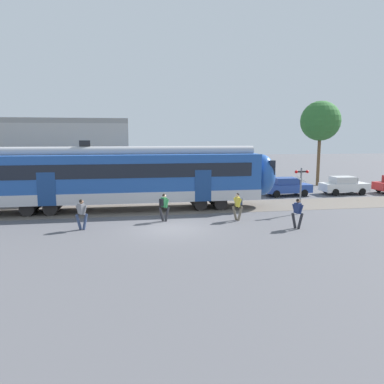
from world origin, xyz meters
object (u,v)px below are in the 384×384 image
at_px(pedestrian_grey, 81,212).
at_px(parked_car_white, 344,185).
at_px(parked_car_blue, 286,187).
at_px(crossing_signal, 301,183).
at_px(pedestrian_yellow, 238,204).
at_px(pedestrian_navy, 298,211).
at_px(pedestrian_green, 164,205).

relative_size(pedestrian_grey, parked_car_white, 0.42).
distance_m(parked_car_blue, crossing_signal, 7.67).
bearing_deg(pedestrian_grey, parked_car_blue, 30.38).
bearing_deg(crossing_signal, pedestrian_yellow, -165.04).
relative_size(pedestrian_navy, parked_car_white, 0.42).
xyz_separation_m(pedestrian_navy, parked_car_blue, (4.16, 10.93, -0.18)).
relative_size(pedestrian_grey, pedestrian_navy, 1.00).
relative_size(parked_car_blue, crossing_signal, 1.34).
relative_size(pedestrian_grey, pedestrian_yellow, 1.00).
height_order(pedestrian_yellow, parked_car_white, pedestrian_yellow).
xyz_separation_m(pedestrian_grey, parked_car_white, (21.00, 9.16, -0.18)).
xyz_separation_m(pedestrian_green, parked_car_white, (16.44, 7.90, -0.21)).
xyz_separation_m(pedestrian_green, pedestrian_navy, (7.01, -2.98, -0.03)).
distance_m(parked_car_blue, parked_car_white, 5.28).
bearing_deg(pedestrian_grey, pedestrian_navy, -8.46).
xyz_separation_m(pedestrian_green, parked_car_blue, (11.17, 7.95, -0.21)).
bearing_deg(pedestrian_grey, parked_car_white, 23.57).
bearing_deg(pedestrian_grey, pedestrian_yellow, 4.83).
xyz_separation_m(pedestrian_grey, pedestrian_navy, (11.56, -1.72, 0.00)).
xyz_separation_m(pedestrian_navy, parked_car_white, (9.44, 10.88, -0.18)).
height_order(pedestrian_yellow, parked_car_blue, pedestrian_yellow).
height_order(pedestrian_green, pedestrian_yellow, same).
relative_size(pedestrian_yellow, crossing_signal, 0.56).
height_order(pedestrian_navy, parked_car_blue, pedestrian_navy).
relative_size(pedestrian_yellow, parked_car_white, 0.42).
height_order(pedestrian_yellow, crossing_signal, crossing_signal).
bearing_deg(pedestrian_navy, pedestrian_green, 156.96).
bearing_deg(parked_car_white, parked_car_blue, 179.40).
relative_size(pedestrian_grey, crossing_signal, 0.56).
distance_m(pedestrian_green, parked_car_blue, 13.71).
bearing_deg(crossing_signal, pedestrian_green, -175.44).
distance_m(pedestrian_green, pedestrian_yellow, 4.41).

